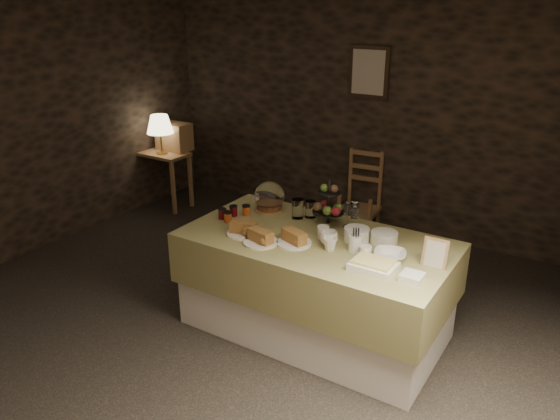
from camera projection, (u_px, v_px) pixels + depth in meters
The scene contains 27 objects.
ground_plane at pixel (251, 324), 4.48m from camera, with size 5.50×5.00×0.01m, color black.
room_shell at pixel (247, 138), 3.91m from camera, with size 5.52×5.02×2.60m.
buffet_table at pixel (315, 278), 4.24m from camera, with size 2.03×1.08×0.80m.
console_table at pixel (163, 162), 6.81m from camera, with size 0.66×0.38×0.70m.
table_lamp at pixel (160, 125), 6.57m from camera, with size 0.32×0.32×0.48m.
wine_rack at pixel (174, 136), 6.82m from camera, with size 0.42×0.26×0.34m, color #886043.
chair at pixel (362, 195), 6.22m from camera, with size 0.46×0.44×0.70m.
framed_picture at pixel (369, 72), 5.85m from camera, with size 0.45×0.04×0.55m.
plate_stack_a at pixel (357, 234), 4.07m from camera, with size 0.19×0.19×0.10m, color white.
plate_stack_b at pixel (384, 237), 4.03m from camera, with size 0.20×0.20×0.09m, color white.
cutlery_holder at pixel (356, 244), 3.89m from camera, with size 0.10×0.10×0.12m, color white.
cup_a at pixel (329, 238), 4.00m from camera, with size 0.13×0.13×0.10m, color white.
cup_b at pixel (330, 244), 3.91m from camera, with size 0.11×0.11×0.10m, color white.
mug_c at pixel (323, 232), 4.11m from camera, with size 0.09×0.09×0.10m, color white.
mug_d at pixel (365, 252), 3.80m from camera, with size 0.08×0.08×0.09m, color white.
bowl at pixel (390, 255), 3.79m from camera, with size 0.22×0.22×0.05m, color white.
cake_dome at pixel (269, 198), 4.64m from camera, with size 0.26×0.26×0.26m.
fruit_stand at pixel (329, 207), 4.34m from camera, with size 0.26×0.26×0.37m.
bread_platter_left at pixel (243, 229), 4.18m from camera, with size 0.26×0.26×0.11m.
bread_platter_center at pixel (261, 238), 4.03m from camera, with size 0.26×0.26×0.11m.
bread_platter_right at pixel (294, 239), 4.02m from camera, with size 0.26×0.26×0.11m.
jam_jars at pixel (233, 213), 4.49m from camera, with size 0.18×0.26×0.07m.
tart_dish at pixel (374, 265), 3.64m from camera, with size 0.30×0.22×0.07m.
square_dish at pixel (412, 277), 3.51m from camera, with size 0.14×0.14×0.04m, color white.
menu_frame at pixel (435, 254), 3.66m from camera, with size 0.17×0.02×0.22m, color #886043.
storage_jar_a at pixel (298, 209), 4.48m from camera, with size 0.10×0.10×0.16m, color white.
storage_jar_b at pixel (310, 209), 4.49m from camera, with size 0.09×0.09×0.14m, color white.
Camera 1 is at (2.25, -3.11, 2.51)m, focal length 35.00 mm.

